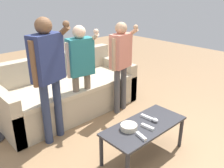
% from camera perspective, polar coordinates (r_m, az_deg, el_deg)
% --- Properties ---
extents(ground_plane, '(12.00, 12.00, 0.00)m').
position_cam_1_polar(ground_plane, '(2.98, 2.95, -16.96)').
color(ground_plane, '#93704C').
extents(couch, '(2.18, 0.95, 0.89)m').
position_cam_1_polar(couch, '(3.90, -10.48, -2.01)').
color(couch, '#B7A88E').
rests_on(couch, ground).
extents(coffee_table, '(1.03, 0.47, 0.42)m').
position_cam_1_polar(coffee_table, '(2.81, 7.73, -10.67)').
color(coffee_table, '#2D2D33').
rests_on(coffee_table, ground).
extents(snack_bowl, '(0.19, 0.19, 0.06)m').
position_cam_1_polar(snack_bowl, '(2.67, 4.07, -10.27)').
color(snack_bowl, beige).
rests_on(snack_bowl, coffee_table).
extents(game_remote_nunchuk, '(0.06, 0.09, 0.05)m').
position_cam_1_polar(game_remote_nunchuk, '(2.85, 10.23, -8.48)').
color(game_remote_nunchuk, white).
rests_on(game_remote_nunchuk, coffee_table).
extents(player_left, '(0.50, 0.31, 1.59)m').
position_cam_1_polar(player_left, '(2.94, -15.15, 3.87)').
color(player_left, '#2D3856').
rests_on(player_left, ground).
extents(player_center, '(0.42, 0.33, 1.43)m').
position_cam_1_polar(player_center, '(3.33, -7.52, 4.77)').
color(player_center, '#756656').
rests_on(player_center, ground).
extents(player_right, '(0.45, 0.28, 1.43)m').
position_cam_1_polar(player_right, '(3.63, 2.13, 6.37)').
color(player_right, '#47474C').
rests_on(player_right, ground).
extents(game_remote_wand_near, '(0.05, 0.16, 0.03)m').
position_cam_1_polar(game_remote_wand_near, '(2.72, 8.54, -10.16)').
color(game_remote_wand_near, white).
rests_on(game_remote_wand_near, coffee_table).
extents(game_remote_wand_far, '(0.05, 0.16, 0.03)m').
position_cam_1_polar(game_remote_wand_far, '(2.90, 8.32, -7.90)').
color(game_remote_wand_far, white).
rests_on(game_remote_wand_far, coffee_table).
extents(game_remote_wand_spare, '(0.07, 0.16, 0.03)m').
position_cam_1_polar(game_remote_wand_spare, '(2.55, 7.00, -12.36)').
color(game_remote_wand_spare, white).
rests_on(game_remote_wand_spare, coffee_table).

